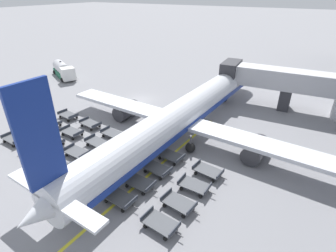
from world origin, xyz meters
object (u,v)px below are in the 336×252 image
(baggage_dolly_row_mid_a_col_c, at_px, (77,152))
(baggage_dolly_row_mid_b_col_d, at_px, (124,154))
(baggage_dolly_row_near_col_b, at_px, (33,151))
(baggage_dolly_row_mid_b_col_a, at_px, (51,123))
(airplane, at_px, (185,113))
(baggage_dolly_row_near_col_f, at_px, (161,223))
(baggage_dolly_row_near_col_c, at_px, (57,165))
(baggage_dolly_row_near_col_d, at_px, (84,181))
(baggage_dolly_row_mid_b_col_b, at_px, (72,132))
(fuel_tanker_secondary, at_px, (63,70))
(baggage_dolly_row_mid_b_col_c, at_px, (97,143))
(baggage_dolly_row_mid_a_col_b, at_px, (53,141))
(baggage_dolly_row_mid_b_col_f, at_px, (194,185))
(baggage_dolly_row_far_col_c, at_px, (113,134))
(baggage_dolly_row_mid_a_col_f, at_px, (179,203))
(baggage_dolly_row_mid_b_col_e, at_px, (157,169))
(baggage_dolly_row_mid_a_col_e, at_px, (140,183))
(baggage_dolly_row_far_col_d, at_px, (139,144))
(baggage_dolly_row_far_col_a, at_px, (68,115))
(baggage_dolly_row_far_col_e, at_px, (171,156))
(baggage_dolly_row_far_col_f, at_px, (208,171))
(baggage_dolly_row_mid_a_col_a, at_px, (33,130))
(baggage_dolly_row_near_col_a, at_px, (14,139))
(baggage_dolly_row_far_col_b, at_px, (90,124))

(baggage_dolly_row_mid_a_col_c, xyz_separation_m, baggage_dolly_row_mid_b_col_d, (4.74, 2.31, 0.00))
(baggage_dolly_row_near_col_b, distance_m, baggage_dolly_row_mid_b_col_a, 6.81)
(airplane, relative_size, baggage_dolly_row_near_col_f, 12.16)
(baggage_dolly_row_near_col_c, xyz_separation_m, baggage_dolly_row_near_col_d, (4.28, -0.46, 0.00))
(airplane, relative_size, baggage_dolly_row_mid_b_col_b, 12.22)
(fuel_tanker_secondary, relative_size, baggage_dolly_row_near_col_c, 2.63)
(baggage_dolly_row_near_col_d, xyz_separation_m, baggage_dolly_row_mid_b_col_c, (-3.72, 5.80, 0.00))
(baggage_dolly_row_mid_a_col_b, relative_size, baggage_dolly_row_mid_b_col_f, 1.02)
(baggage_dolly_row_mid_b_col_d, xyz_separation_m, baggage_dolly_row_far_col_c, (-4.06, 2.91, 0.00))
(baggage_dolly_row_mid_a_col_f, distance_m, baggage_dolly_row_mid_b_col_b, 17.93)
(baggage_dolly_row_mid_b_col_b, bearing_deg, baggage_dolly_row_mid_b_col_c, -3.98)
(baggage_dolly_row_near_col_d, bearing_deg, baggage_dolly_row_mid_b_col_e, 44.41)
(baggage_dolly_row_mid_a_col_e, height_order, baggage_dolly_row_far_col_c, same)
(baggage_dolly_row_mid_b_col_a, relative_size, baggage_dolly_row_far_col_d, 1.01)
(baggage_dolly_row_far_col_c, bearing_deg, baggage_dolly_row_mid_a_col_b, -136.04)
(baggage_dolly_row_far_col_a, relative_size, baggage_dolly_row_far_col_c, 1.00)
(baggage_dolly_row_mid_a_col_b, xyz_separation_m, baggage_dolly_row_far_col_e, (13.72, 4.16, 0.00))
(airplane, xyz_separation_m, baggage_dolly_row_mid_a_col_e, (0.92, -11.26, -2.37))
(baggage_dolly_row_near_col_d, distance_m, baggage_dolly_row_far_col_d, 8.07)
(baggage_dolly_row_mid_a_col_b, xyz_separation_m, baggage_dolly_row_far_col_f, (18.22, 3.69, 0.00))
(baggage_dolly_row_mid_b_col_a, bearing_deg, baggage_dolly_row_mid_b_col_d, -4.73)
(baggage_dolly_row_mid_b_col_f, bearing_deg, baggage_dolly_row_mid_a_col_e, -154.41)
(baggage_dolly_row_far_col_e, bearing_deg, fuel_tanker_secondary, 155.84)
(baggage_dolly_row_near_col_b, xyz_separation_m, baggage_dolly_row_mid_a_col_a, (-4.27, 3.05, 0.00))
(baggage_dolly_row_far_col_a, bearing_deg, baggage_dolly_row_mid_b_col_f, -12.43)
(baggage_dolly_row_near_col_a, bearing_deg, baggage_dolly_row_far_col_b, 55.63)
(baggage_dolly_row_far_col_a, bearing_deg, baggage_dolly_row_near_col_c, -46.99)
(baggage_dolly_row_near_col_a, height_order, baggage_dolly_row_far_col_a, same)
(baggage_dolly_row_mid_a_col_b, bearing_deg, baggage_dolly_row_mid_a_col_e, -4.95)
(fuel_tanker_secondary, relative_size, baggage_dolly_row_far_col_c, 2.63)
(baggage_dolly_row_near_col_b, xyz_separation_m, baggage_dolly_row_far_col_e, (13.94, 6.69, 0.00))
(baggage_dolly_row_mid_b_col_e, xyz_separation_m, baggage_dolly_row_far_col_a, (-17.63, 4.41, 0.00))
(baggage_dolly_row_far_col_c, height_order, baggage_dolly_row_far_col_f, same)
(baggage_dolly_row_near_col_c, relative_size, baggage_dolly_row_mid_b_col_b, 1.00)
(baggage_dolly_row_near_col_b, height_order, baggage_dolly_row_mid_a_col_a, same)
(airplane, height_order, baggage_dolly_row_mid_b_col_c, airplane)
(baggage_dolly_row_near_col_d, bearing_deg, baggage_dolly_row_mid_b_col_a, 152.80)
(baggage_dolly_row_near_col_d, relative_size, baggage_dolly_row_far_col_b, 1.00)
(airplane, distance_m, baggage_dolly_row_mid_b_col_d, 9.11)
(baggage_dolly_row_mid_a_col_b, bearing_deg, baggage_dolly_row_mid_b_col_e, 6.15)
(baggage_dolly_row_far_col_a, bearing_deg, baggage_dolly_row_mid_a_col_f, -19.13)
(baggage_dolly_row_near_col_a, bearing_deg, baggage_dolly_row_mid_b_col_e, 10.94)
(baggage_dolly_row_near_col_c, xyz_separation_m, baggage_dolly_row_near_col_f, (13.19, -1.24, 0.00))
(baggage_dolly_row_mid_b_col_b, height_order, baggage_dolly_row_far_col_b, same)
(baggage_dolly_row_near_col_a, height_order, baggage_dolly_row_mid_b_col_b, same)
(baggage_dolly_row_near_col_b, height_order, baggage_dolly_row_far_col_b, same)
(fuel_tanker_secondary, bearing_deg, baggage_dolly_row_mid_a_col_f, -28.97)
(baggage_dolly_row_mid_b_col_a, bearing_deg, baggage_dolly_row_far_col_a, 87.36)
(baggage_dolly_row_near_col_c, relative_size, baggage_dolly_row_mid_b_col_c, 1.00)
(baggage_dolly_row_near_col_c, bearing_deg, baggage_dolly_row_mid_a_col_f, 5.79)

